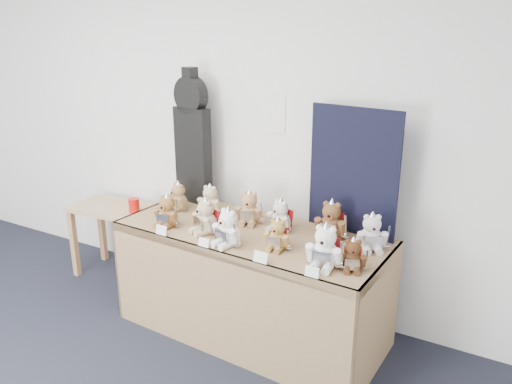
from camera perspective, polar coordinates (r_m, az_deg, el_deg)
The scene contains 22 objects.
room_shell at distance 3.76m, azimuth 1.88°, elevation 9.00°, with size 6.00×6.00×6.00m.
display_table at distance 3.51m, azimuth -1.32°, elevation -7.50°, with size 1.96×0.89×0.80m.
side_table at distance 4.59m, azimuth -15.65°, elevation -3.03°, with size 0.82×0.50×0.66m.
guitar_case at distance 3.99m, azimuth -7.27°, elevation 6.11°, with size 0.34×0.15×1.07m.
navy_board at distance 3.41m, azimuth 11.02°, elevation 2.29°, with size 0.65×0.02×0.87m, color black.
red_cup at distance 4.35m, azimuth -13.76°, elevation -1.52°, with size 0.09×0.09×0.12m, color red.
teddy_front_far_left at distance 3.61m, azimuth -10.14°, elevation -2.32°, with size 0.21×0.17×0.26m.
teddy_front_left at distance 3.45m, azimuth -5.80°, elevation -2.93°, with size 0.22×0.22×0.28m.
teddy_front_centre at distance 3.25m, azimuth -3.25°, elevation -4.23°, with size 0.23×0.21×0.28m.
teddy_front_right at distance 3.19m, azimuth 2.47°, elevation -4.99°, with size 0.19×0.16×0.23m.
teddy_front_far_right at distance 2.97m, azimuth 7.88°, elevation -6.42°, with size 0.25×0.21×0.30m.
teddy_front_end at distance 2.98m, azimuth 10.99°, elevation -7.21°, with size 0.18×0.17×0.22m.
teddy_back_left at distance 3.81m, azimuth -5.31°, elevation -1.02°, with size 0.21×0.17×0.25m.
teddy_back_centre_left at distance 3.60m, azimuth -0.79°, elevation -1.96°, with size 0.23×0.21×0.27m.
teddy_back_centre_right at distance 3.48m, azimuth 2.77°, elevation -2.83°, with size 0.21×0.19×0.26m.
teddy_back_right at distance 3.39m, azimuth 8.57°, elevation -3.37°, with size 0.24×0.21×0.29m.
teddy_back_end at distance 3.26m, azimuth 13.07°, elevation -4.67°, with size 0.23×0.22×0.27m.
teddy_back_far_left at distance 3.92m, azimuth -8.90°, elevation -0.64°, with size 0.20×0.19×0.25m.
entry_card_a at distance 3.48m, azimuth -10.77°, elevation -4.31°, with size 0.09×0.00×0.07m, color white.
entry_card_b at distance 3.26m, azimuth -5.99°, elevation -5.75°, with size 0.08×0.00×0.06m, color white.
entry_card_c at distance 3.03m, azimuth 0.51°, elevation -7.46°, with size 0.10×0.00×0.07m, color white.
entry_card_d at distance 2.88m, azimuth 6.42°, elevation -9.07°, with size 0.09×0.00×0.06m, color white.
Camera 1 is at (2.50, -0.80, 2.14)m, focal length 35.00 mm.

